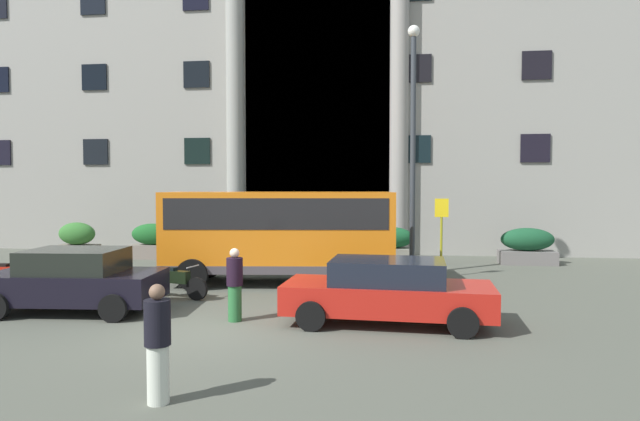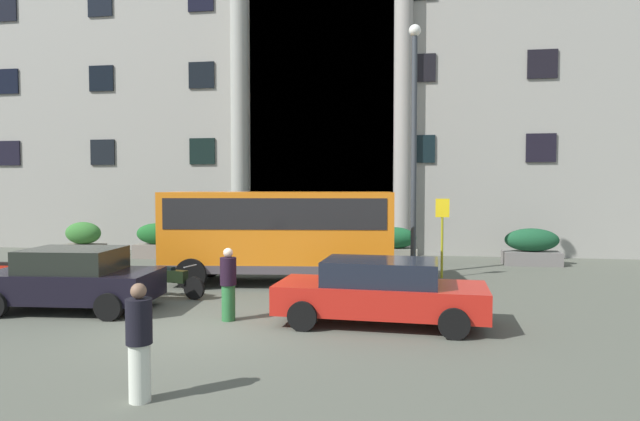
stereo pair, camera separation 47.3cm
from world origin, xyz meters
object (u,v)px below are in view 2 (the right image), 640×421
(pedestrian_man_crossing, at_px, (139,342))
(lamppost_plaza_centre, at_px, (414,131))
(hedge_planter_west, at_px, (157,241))
(pedestrian_man_red_shirt, at_px, (228,284))
(hedge_planter_far_west, at_px, (240,242))
(hedge_planter_entrance_left, at_px, (532,247))
(parked_coupe_end, at_px, (381,291))
(motorcycle_far_end, at_px, (7,275))
(hedge_planter_east, at_px, (83,240))
(motorcycle_near_kerb, at_px, (170,280))
(hedge_planter_entrance_right, at_px, (394,246))
(parked_sedan_far, at_px, (73,279))
(bus_stop_sign, at_px, (442,229))
(orange_minibus, at_px, (279,229))

(pedestrian_man_crossing, xyz_separation_m, lamppost_plaza_centre, (3.89, 11.63, 3.97))
(hedge_planter_west, relative_size, pedestrian_man_red_shirt, 1.14)
(hedge_planter_far_west, xyz_separation_m, hedge_planter_entrance_left, (11.41, -0.08, -0.01))
(lamppost_plaza_centre, bearing_deg, hedge_planter_west, 165.94)
(pedestrian_man_red_shirt, bearing_deg, parked_coupe_end, 73.13)
(hedge_planter_far_west, xyz_separation_m, pedestrian_man_crossing, (3.07, -14.62, 0.15))
(hedge_planter_entrance_left, distance_m, pedestrian_man_crossing, 16.76)
(motorcycle_far_end, bearing_deg, hedge_planter_far_west, 60.09)
(parked_coupe_end, xyz_separation_m, pedestrian_man_crossing, (-3.10, -4.78, 0.11))
(hedge_planter_entrance_left, height_order, pedestrian_man_red_shirt, pedestrian_man_red_shirt)
(hedge_planter_entrance_left, relative_size, hedge_planter_west, 1.12)
(hedge_planter_west, xyz_separation_m, lamppost_plaza_centre, (10.42, -2.61, 4.11))
(hedge_planter_east, xyz_separation_m, lamppost_plaza_centre, (13.76, -2.65, 4.10))
(motorcycle_near_kerb, height_order, lamppost_plaza_centre, lamppost_plaza_centre)
(hedge_planter_entrance_right, bearing_deg, parked_sedan_far, -128.78)
(hedge_planter_far_west, bearing_deg, motorcycle_far_end, -119.94)
(hedge_planter_entrance_right, distance_m, motorcycle_far_end, 13.07)
(parked_coupe_end, height_order, pedestrian_man_red_shirt, pedestrian_man_red_shirt)
(motorcycle_far_end, height_order, lamppost_plaza_centre, lamppost_plaza_centre)
(hedge_planter_entrance_left, bearing_deg, hedge_planter_entrance_right, -177.37)
(hedge_planter_entrance_right, relative_size, parked_sedan_far, 0.43)
(parked_coupe_end, bearing_deg, hedge_planter_west, 138.56)
(hedge_planter_east, relative_size, pedestrian_man_red_shirt, 1.02)
(lamppost_plaza_centre, bearing_deg, motorcycle_far_end, -157.36)
(bus_stop_sign, xyz_separation_m, parked_sedan_far, (-9.07, -6.03, -0.84))
(hedge_planter_far_west, distance_m, pedestrian_man_red_shirt, 10.43)
(lamppost_plaza_centre, bearing_deg, hedge_planter_east, 169.09)
(pedestrian_man_red_shirt, bearing_deg, lamppost_plaza_centre, 129.25)
(hedge_planter_entrance_right, relative_size, hedge_planter_entrance_left, 0.85)
(hedge_planter_entrance_left, bearing_deg, orange_minibus, -148.39)
(hedge_planter_entrance_right, bearing_deg, parked_coupe_end, -90.67)
(parked_sedan_far, relative_size, motorcycle_far_end, 1.95)
(pedestrian_man_red_shirt, bearing_deg, parked_sedan_far, -116.28)
(motorcycle_near_kerb, xyz_separation_m, lamppost_plaza_centre, (6.50, 4.87, 4.34))
(hedge_planter_far_west, relative_size, motorcycle_near_kerb, 0.80)
(lamppost_plaza_centre, bearing_deg, pedestrian_man_crossing, -108.51)
(hedge_planter_east, distance_m, pedestrian_man_red_shirt, 13.67)
(hedge_planter_entrance_left, bearing_deg, hedge_planter_west, -178.85)
(hedge_planter_east, relative_size, parked_coupe_end, 0.36)
(hedge_planter_east, bearing_deg, hedge_planter_west, -0.72)
(hedge_planter_entrance_right, bearing_deg, bus_stop_sign, -64.17)
(parked_coupe_end, bearing_deg, orange_minibus, 129.34)
(hedge_planter_entrance_left, relative_size, motorcycle_near_kerb, 1.01)
(bus_stop_sign, height_order, hedge_planter_entrance_left, bus_stop_sign)
(bus_stop_sign, relative_size, pedestrian_man_red_shirt, 1.59)
(hedge_planter_east, distance_m, pedestrian_man_crossing, 17.36)
(orange_minibus, xyz_separation_m, hedge_planter_west, (-6.33, 4.96, -0.97))
(lamppost_plaza_centre, bearing_deg, parked_coupe_end, -96.58)
(orange_minibus, distance_m, hedge_planter_entrance_right, 6.16)
(parked_coupe_end, bearing_deg, pedestrian_man_crossing, -119.96)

